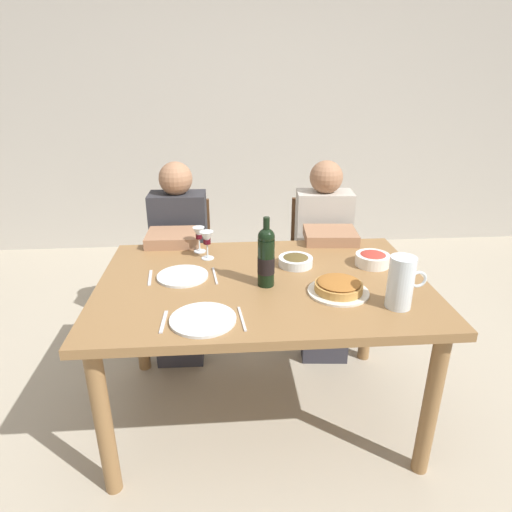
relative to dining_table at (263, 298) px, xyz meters
The scene contains 20 objects.
ground_plane 0.67m from the dining_table, ahead, with size 8.00×8.00×0.00m, color #B2A893.
back_wall 2.60m from the dining_table, 90.00° to the left, with size 8.00×0.10×2.80m, color #B2ADA3.
dining_table is the anchor object (origin of this frame).
wine_bottle 0.23m from the dining_table, 78.18° to the right, with size 0.08×0.08×0.32m.
water_pitcher 0.63m from the dining_table, 28.24° to the right, with size 0.16×0.10×0.22m.
baked_tart 0.37m from the dining_table, 25.12° to the right, with size 0.27×0.27×0.06m.
salad_bowl 0.58m from the dining_table, 13.32° to the left, with size 0.17×0.17×0.07m.
olive_bowl 0.26m from the dining_table, 41.48° to the left, with size 0.17×0.17×0.05m.
wine_glass_left_diner 0.52m from the dining_table, 129.08° to the left, with size 0.06×0.06×0.14m.
wine_glass_right_diner 0.43m from the dining_table, 133.03° to the left, with size 0.07×0.07×0.15m.
dinner_plate_left_setting 0.44m from the dining_table, 127.76° to the right, with size 0.26×0.26×0.01m, color silver.
dinner_plate_right_setting 0.39m from the dining_table, behind, with size 0.24×0.24×0.01m, color silver.
fork_left_setting 0.54m from the dining_table, 140.65° to the right, with size 0.16×0.01×0.01m, color silver.
knife_left_setting 0.37m from the dining_table, 108.24° to the right, with size 0.18×0.01×0.01m, color silver.
knife_right_setting 0.25m from the dining_table, 164.41° to the left, with size 0.18×0.01×0.01m, color silver.
spoon_right_setting 0.53m from the dining_table, behind, with size 0.16×0.01×0.01m, color silver.
chair_left 1.04m from the dining_table, 116.02° to the left, with size 0.41×0.41×0.87m.
diner_left 0.82m from the dining_table, 123.54° to the left, with size 0.34×0.51×1.16m.
chair_right 1.01m from the dining_table, 62.78° to the left, with size 0.43×0.43×0.87m.
diner_right 0.79m from the dining_table, 55.95° to the left, with size 0.36×0.52×1.16m.
Camera 1 is at (-0.17, -1.81, 1.65)m, focal length 30.89 mm.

